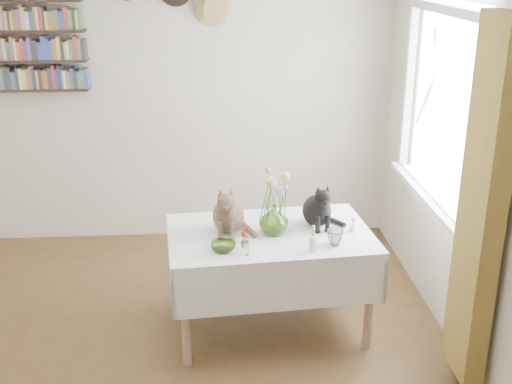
{
  "coord_description": "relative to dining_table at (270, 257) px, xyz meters",
  "views": [
    {
      "loc": [
        0.43,
        -3.31,
        2.45
      ],
      "look_at": [
        0.69,
        0.48,
        1.05
      ],
      "focal_mm": 45.0,
      "sensor_mm": 36.0,
      "label": 1
    }
  ],
  "objects": [
    {
      "name": "candlestick",
      "position": [
        0.24,
        -0.3,
        0.24
      ],
      "size": [
        0.05,
        0.05,
        0.17
      ],
      "color": "white",
      "rests_on": "dining_table"
    },
    {
      "name": "bookshelf_unit",
      "position": [
        -1.89,
        1.58,
        1.3
      ],
      "size": [
        1.0,
        0.16,
        0.91
      ],
      "color": "black",
      "rests_on": "room"
    },
    {
      "name": "black_cat",
      "position": [
        0.33,
        0.11,
        0.34
      ],
      "size": [
        0.26,
        0.31,
        0.32
      ],
      "primitive_type": null,
      "rotation": [
        0.0,
        0.0,
        0.16
      ],
      "color": "black",
      "rests_on": "dining_table"
    },
    {
      "name": "window",
      "position": [
        1.17,
        0.22,
        0.85
      ],
      "size": [
        0.12,
        1.52,
        1.32
      ],
      "color": "white",
      "rests_on": "room"
    },
    {
      "name": "drinking_glass",
      "position": [
        0.39,
        -0.22,
        0.23
      ],
      "size": [
        0.11,
        0.11,
        0.1
      ],
      "primitive_type": "imported",
      "rotation": [
        0.0,
        0.0,
        -0.04
      ],
      "color": "white",
      "rests_on": "dining_table"
    },
    {
      "name": "room",
      "position": [
        -0.79,
        -0.58,
        0.71
      ],
      "size": [
        4.08,
        4.58,
        2.58
      ],
      "color": "brown",
      "rests_on": "ground"
    },
    {
      "name": "porcelain_figurine",
      "position": [
        0.56,
        -0.02,
        0.22
      ],
      "size": [
        0.05,
        0.05,
        0.1
      ],
      "color": "white",
      "rests_on": "dining_table"
    },
    {
      "name": "dining_table",
      "position": [
        0.0,
        0.0,
        0.0
      ],
      "size": [
        1.42,
        0.98,
        0.72
      ],
      "color": "white",
      "rests_on": "room"
    },
    {
      "name": "flower_vase",
      "position": [
        0.02,
        -0.02,
        0.28
      ],
      "size": [
        0.26,
        0.26,
        0.2
      ],
      "primitive_type": "imported",
      "rotation": [
        0.0,
        0.0,
        0.51
      ],
      "color": "#81AF41",
      "rests_on": "dining_table"
    },
    {
      "name": "tabby_cat",
      "position": [
        -0.27,
        0.04,
        0.35
      ],
      "size": [
        0.27,
        0.32,
        0.35
      ],
      "primitive_type": null,
      "rotation": [
        0.0,
        0.0,
        -0.14
      ],
      "color": "brown",
      "rests_on": "dining_table"
    },
    {
      "name": "green_bowl",
      "position": [
        -0.32,
        -0.25,
        0.2
      ],
      "size": [
        0.2,
        0.2,
        0.05
      ],
      "primitive_type": "imported",
      "rotation": [
        0.0,
        0.0,
        0.33
      ],
      "color": "#81AF41",
      "rests_on": "dining_table"
    },
    {
      "name": "flower_bouquet",
      "position": [
        0.02,
        -0.01,
        0.52
      ],
      "size": [
        0.17,
        0.13,
        0.39
      ],
      "color": "#4C7233",
      "rests_on": "flower_vase"
    },
    {
      "name": "berry_jar",
      "position": [
        -0.18,
        -0.32,
        0.27
      ],
      "size": [
        0.05,
        0.05,
        0.21
      ],
      "color": "white",
      "rests_on": "dining_table"
    },
    {
      "name": "curtain",
      "position": [
        1.11,
        -0.7,
        0.61
      ],
      "size": [
        0.12,
        0.38,
        2.1
      ],
      "primitive_type": "cube",
      "color": "brown",
      "rests_on": "room"
    }
  ]
}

